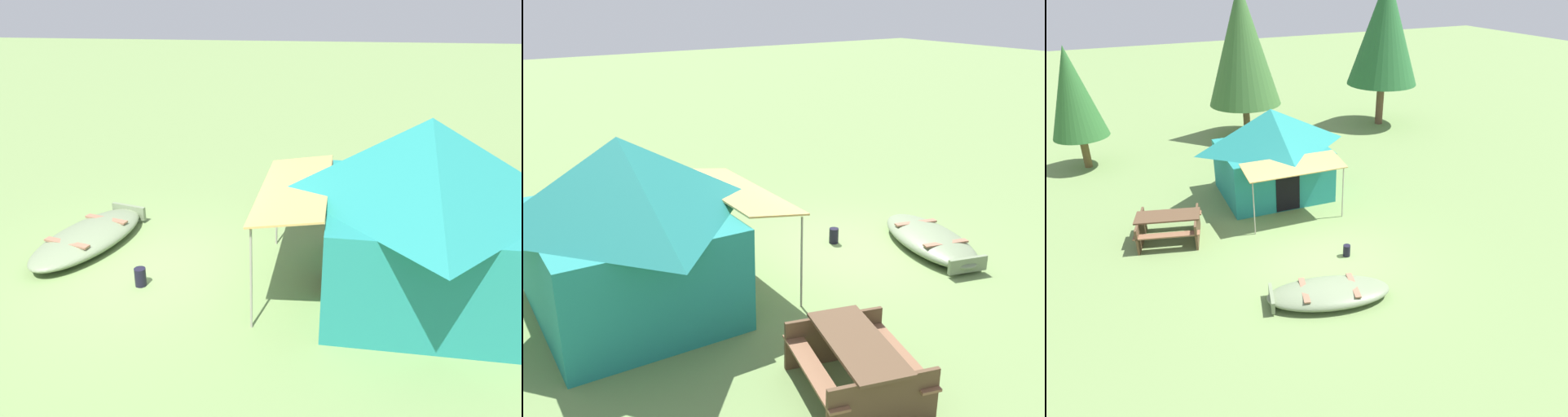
# 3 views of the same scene
# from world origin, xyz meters

# --- Properties ---
(ground_plane) EXTENTS (80.00, 80.00, 0.00)m
(ground_plane) POSITION_xyz_m (0.00, 0.00, 0.00)
(ground_plane) COLOR #6D8A4E
(beached_rowboat) EXTENTS (3.06, 1.93, 0.37)m
(beached_rowboat) POSITION_xyz_m (-0.77, -1.50, 0.19)
(beached_rowboat) COLOR #6E7E5C
(beached_rowboat) RESTS_ON ground_plane
(canvas_cabin_tent) EXTENTS (3.65, 4.12, 2.87)m
(canvas_cabin_tent) POSITION_xyz_m (0.18, 4.36, 1.49)
(canvas_cabin_tent) COLOR #20807A
(canvas_cabin_tent) RESTS_ON ground_plane
(picnic_table) EXTENTS (2.04, 1.84, 0.76)m
(picnic_table) POSITION_xyz_m (-3.52, 2.74, 0.48)
(picnic_table) COLOR brown
(picnic_table) RESTS_ON ground_plane
(cooler_box) EXTENTS (0.54, 0.57, 0.35)m
(cooler_box) POSITION_xyz_m (1.25, 3.35, 0.17)
(cooler_box) COLOR beige
(cooler_box) RESTS_ON ground_plane
(fuel_can) EXTENTS (0.26, 0.26, 0.32)m
(fuel_can) POSITION_xyz_m (0.52, -0.06, 0.16)
(fuel_can) COLOR black
(fuel_can) RESTS_ON ground_plane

